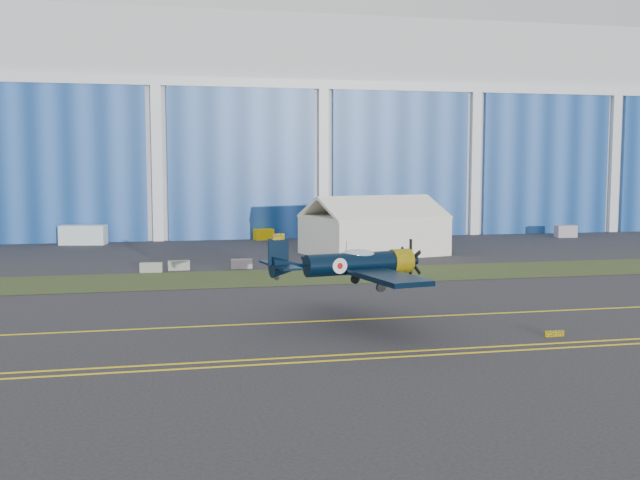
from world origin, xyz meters
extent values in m
plane|color=#2E2C2F|center=(0.00, 0.00, 0.00)|extent=(260.00, 260.00, 0.00)
cube|color=#475128|center=(0.00, 14.00, 0.02)|extent=(260.00, 10.00, 0.02)
cube|color=silver|center=(0.00, 72.00, 15.00)|extent=(220.00, 45.00, 30.00)
cube|color=navy|center=(0.00, 49.20, 10.00)|extent=(220.00, 0.60, 20.00)
cube|color=silver|center=(0.00, 49.15, 20.60)|extent=(220.00, 0.70, 1.20)
cube|color=yellow|center=(0.00, -5.00, 0.01)|extent=(200.00, 0.20, 0.02)
cube|color=yellow|center=(0.00, -14.50, 0.01)|extent=(80.00, 0.20, 0.02)
cube|color=yellow|center=(0.00, -13.50, 0.01)|extent=(80.00, 0.20, 0.02)
cube|color=yellow|center=(22.00, -12.00, 0.17)|extent=(1.20, 0.15, 0.35)
cube|color=silver|center=(-9.13, 46.56, 1.20)|extent=(5.85, 3.22, 2.40)
cube|color=#EEBB03|center=(13.62, 47.91, 0.72)|extent=(2.71, 1.99, 1.43)
cube|color=#A895A4|center=(54.64, 42.69, 0.82)|extent=(2.85, 1.69, 1.64)
cube|color=gray|center=(-0.66, 19.53, 0.45)|extent=(2.05, 0.81, 0.90)
cube|color=gray|center=(1.85, 20.47, 0.45)|extent=(2.04, 0.76, 0.90)
cube|color=#9A8996|center=(7.74, 20.40, 0.45)|extent=(2.03, 0.72, 0.90)
camera|label=1|loc=(0.20, -50.01, 9.62)|focal=42.00mm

